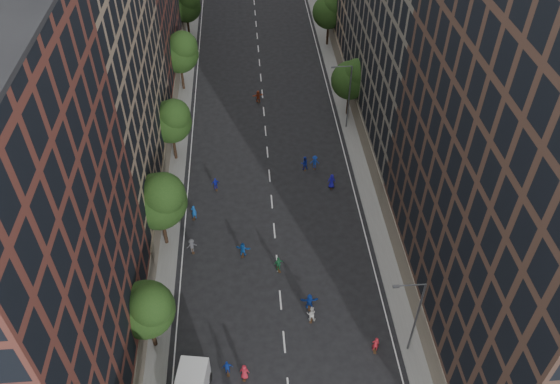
# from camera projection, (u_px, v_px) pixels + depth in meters

# --- Properties ---
(ground) EXTENTS (240.00, 240.00, 0.00)m
(ground) POSITION_uv_depth(u_px,v_px,m) (268.00, 155.00, 67.34)
(ground) COLOR black
(ground) RESTS_ON ground
(sidewalk_left) EXTENTS (4.00, 105.00, 0.15)m
(sidewalk_left) POSITION_uv_depth(u_px,v_px,m) (174.00, 123.00, 72.19)
(sidewalk_left) COLOR slate
(sidewalk_left) RESTS_ON ground
(sidewalk_right) EXTENTS (4.00, 105.00, 0.15)m
(sidewalk_right) POSITION_uv_depth(u_px,v_px,m) (353.00, 116.00, 73.46)
(sidewalk_right) COLOR slate
(sidewalk_right) RESTS_ON ground
(bldg_left_b) EXTENTS (14.00, 26.00, 34.00)m
(bldg_left_b) POSITION_uv_depth(u_px,v_px,m) (66.00, 54.00, 51.21)
(bldg_left_b) COLOR #897159
(bldg_left_b) RESTS_ON ground
(bldg_right_a) EXTENTS (14.00, 30.00, 36.00)m
(bldg_right_a) POSITION_uv_depth(u_px,v_px,m) (557.00, 162.00, 37.78)
(bldg_right_a) COLOR #412C23
(bldg_right_a) RESTS_ON ground
(bldg_right_b) EXTENTS (14.00, 28.00, 33.00)m
(bldg_right_b) POSITION_uv_depth(u_px,v_px,m) (435.00, 7.00, 60.20)
(bldg_right_b) COLOR #635C51
(bldg_right_b) RESTS_ON ground
(tree_left_1) EXTENTS (4.80, 4.80, 8.21)m
(tree_left_1) POSITION_uv_depth(u_px,v_px,m) (147.00, 308.00, 43.72)
(tree_left_1) COLOR black
(tree_left_1) RESTS_ON ground
(tree_left_2) EXTENTS (5.60, 5.60, 9.45)m
(tree_left_2) POSITION_uv_depth(u_px,v_px,m) (160.00, 199.00, 52.02)
(tree_left_2) COLOR black
(tree_left_2) RESTS_ON ground
(tree_left_3) EXTENTS (5.00, 5.00, 8.58)m
(tree_left_3) POSITION_uv_depth(u_px,v_px,m) (171.00, 120.00, 62.74)
(tree_left_3) COLOR black
(tree_left_3) RESTS_ON ground
(tree_left_4) EXTENTS (5.40, 5.40, 9.08)m
(tree_left_4) POSITION_uv_depth(u_px,v_px,m) (180.00, 51.00, 74.35)
(tree_left_4) COLOR black
(tree_left_4) RESTS_ON ground
(tree_left_5) EXTENTS (4.80, 4.80, 8.33)m
(tree_left_5) POSITION_uv_depth(u_px,v_px,m) (187.00, 5.00, 86.46)
(tree_left_5) COLOR black
(tree_left_5) RESTS_ON ground
(tree_right_a) EXTENTS (5.00, 5.00, 8.39)m
(tree_right_a) POSITION_uv_depth(u_px,v_px,m) (352.00, 78.00, 69.95)
(tree_right_a) COLOR black
(tree_right_a) RESTS_ON ground
(tree_right_b) EXTENTS (5.20, 5.20, 8.83)m
(tree_right_b) POSITION_uv_depth(u_px,v_px,m) (331.00, 10.00, 84.50)
(tree_right_b) COLOR black
(tree_right_b) RESTS_ON ground
(streetlamp_near) EXTENTS (2.64, 0.22, 9.06)m
(streetlamp_near) POSITION_uv_depth(u_px,v_px,m) (415.00, 314.00, 43.74)
(streetlamp_near) COLOR #595B60
(streetlamp_near) RESTS_ON ground
(streetlamp_far) EXTENTS (2.64, 0.22, 9.06)m
(streetlamp_far) POSITION_uv_depth(u_px,v_px,m) (348.00, 94.00, 68.10)
(streetlamp_far) COLOR #595B60
(streetlamp_far) RESTS_ON ground
(skater_4) EXTENTS (0.94, 0.45, 1.57)m
(skater_4) POSITION_uv_depth(u_px,v_px,m) (228.00, 368.00, 45.07)
(skater_4) COLOR #123298
(skater_4) RESTS_ON ground
(skater_5) EXTENTS (1.64, 0.54, 1.76)m
(skater_5) POSITION_uv_depth(u_px,v_px,m) (309.00, 302.00, 49.88)
(skater_5) COLOR navy
(skater_5) RESTS_ON ground
(skater_6) EXTENTS (0.89, 0.66, 1.65)m
(skater_6) POSITION_uv_depth(u_px,v_px,m) (244.00, 372.00, 44.73)
(skater_6) COLOR #A41B29
(skater_6) RESTS_ON ground
(skater_7) EXTENTS (0.66, 0.46, 1.74)m
(skater_7) POSITION_uv_depth(u_px,v_px,m) (376.00, 344.00, 46.59)
(skater_7) COLOR maroon
(skater_7) RESTS_ON ground
(skater_8) EXTENTS (0.95, 0.80, 1.75)m
(skater_8) POSITION_uv_depth(u_px,v_px,m) (311.00, 314.00, 48.89)
(skater_8) COLOR beige
(skater_8) RESTS_ON ground
(skater_9) EXTENTS (1.22, 0.92, 1.67)m
(skater_9) POSITION_uv_depth(u_px,v_px,m) (192.00, 246.00, 55.01)
(skater_9) COLOR #444449
(skater_9) RESTS_ON ground
(skater_10) EXTENTS (1.10, 0.71, 1.75)m
(skater_10) POSITION_uv_depth(u_px,v_px,m) (278.00, 264.00, 53.19)
(skater_10) COLOR #1B5B33
(skater_10) RESTS_ON ground
(skater_11) EXTENTS (1.57, 0.84, 1.62)m
(skater_11) POSITION_uv_depth(u_px,v_px,m) (243.00, 250.00, 54.67)
(skater_11) COLOR #134CA1
(skater_11) RESTS_ON ground
(skater_12) EXTENTS (0.96, 0.71, 1.80)m
(skater_12) POSITION_uv_depth(u_px,v_px,m) (332.00, 181.00, 62.24)
(skater_12) COLOR #1914A3
(skater_12) RESTS_ON ground
(skater_13) EXTENTS (0.74, 0.61, 1.73)m
(skater_13) POSITION_uv_depth(u_px,v_px,m) (194.00, 212.00, 58.57)
(skater_13) COLOR #124798
(skater_13) RESTS_ON ground
(skater_14) EXTENTS (0.96, 0.81, 1.77)m
(skater_14) POSITION_uv_depth(u_px,v_px,m) (304.00, 163.00, 64.67)
(skater_14) COLOR #1629B7
(skater_14) RESTS_ON ground
(skater_15) EXTENTS (1.18, 0.77, 1.71)m
(skater_15) POSITION_uv_depth(u_px,v_px,m) (315.00, 162.00, 64.87)
(skater_15) COLOR #13339C
(skater_15) RESTS_ON ground
(skater_16) EXTENTS (0.95, 0.54, 1.53)m
(skater_16) POSITION_uv_depth(u_px,v_px,m) (216.00, 184.00, 62.12)
(skater_16) COLOR #161FB3
(skater_16) RESTS_ON ground
(skater_17) EXTENTS (1.62, 0.87, 1.66)m
(skater_17) POSITION_uv_depth(u_px,v_px,m) (258.00, 97.00, 75.61)
(skater_17) COLOR #AA3A1C
(skater_17) RESTS_ON ground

